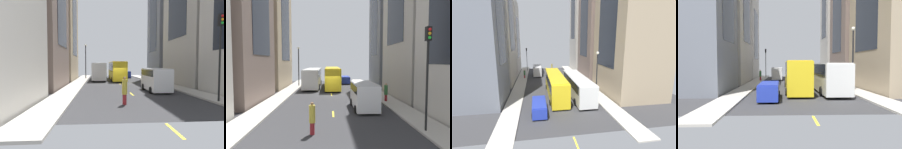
% 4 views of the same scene
% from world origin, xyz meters
% --- Properties ---
extents(ground_plane, '(39.60, 39.60, 0.00)m').
position_xyz_m(ground_plane, '(0.00, 0.00, 0.00)').
color(ground_plane, '#333335').
extents(sidewalk_west, '(2.29, 44.00, 0.15)m').
position_xyz_m(sidewalk_west, '(-6.65, 0.00, 0.07)').
color(sidewalk_west, '#B2ADA3').
rests_on(sidewalk_west, ground).
extents(sidewalk_east, '(2.29, 44.00, 0.15)m').
position_xyz_m(sidewalk_east, '(6.65, 0.00, 0.07)').
color(sidewalk_east, '#B2ADA3').
rests_on(sidewalk_east, ground).
extents(lane_stripe_0, '(0.16, 2.00, 0.01)m').
position_xyz_m(lane_stripe_0, '(0.00, -21.00, 0.01)').
color(lane_stripe_0, yellow).
rests_on(lane_stripe_0, ground).
extents(lane_stripe_1, '(0.16, 2.00, 0.01)m').
position_xyz_m(lane_stripe_1, '(0.00, -10.50, 0.01)').
color(lane_stripe_1, yellow).
rests_on(lane_stripe_1, ground).
extents(lane_stripe_2, '(0.16, 2.00, 0.01)m').
position_xyz_m(lane_stripe_2, '(0.00, 0.00, 0.01)').
color(lane_stripe_2, yellow).
rests_on(lane_stripe_2, ground).
extents(lane_stripe_3, '(0.16, 2.00, 0.01)m').
position_xyz_m(lane_stripe_3, '(0.00, 10.50, 0.01)').
color(lane_stripe_3, yellow).
rests_on(lane_stripe_3, ground).
extents(lane_stripe_4, '(0.16, 2.00, 0.01)m').
position_xyz_m(lane_stripe_4, '(0.00, 21.00, 0.01)').
color(lane_stripe_4, yellow).
rests_on(lane_stripe_4, ground).
extents(building_west_2, '(8.11, 11.48, 21.46)m').
position_xyz_m(building_west_2, '(-12.01, 8.43, 10.73)').
color(building_west_2, tan).
rests_on(building_west_2, ground).
extents(building_east_2, '(6.29, 8.62, 25.59)m').
position_xyz_m(building_east_2, '(11.11, 8.98, 12.80)').
color(building_east_2, slate).
rests_on(building_east_2, ground).
extents(city_bus_white, '(2.80, 12.51, 3.35)m').
position_xyz_m(city_bus_white, '(-3.25, 8.54, 2.01)').
color(city_bus_white, silver).
rests_on(city_bus_white, ground).
extents(streetcar_yellow, '(2.70, 12.99, 3.59)m').
position_xyz_m(streetcar_yellow, '(0.26, 7.72, 2.12)').
color(streetcar_yellow, yellow).
rests_on(streetcar_yellow, ground).
extents(delivery_van_white, '(2.25, 5.26, 2.58)m').
position_xyz_m(delivery_van_white, '(3.03, -8.75, 1.51)').
color(delivery_van_white, white).
rests_on(delivery_van_white, ground).
extents(car_blue_0, '(1.89, 4.63, 1.54)m').
position_xyz_m(car_blue_0, '(3.10, 14.08, 0.91)').
color(car_blue_0, '#2338AD').
rests_on(car_blue_0, ground).
extents(pedestrian_crossing_near, '(0.39, 0.39, 2.09)m').
position_xyz_m(pedestrian_crossing_near, '(-1.44, -15.39, 1.10)').
color(pedestrian_crossing_near, maroon).
rests_on(pedestrian_crossing_near, ground).
extents(pedestrian_waiting_curb, '(0.39, 0.39, 2.04)m').
position_xyz_m(pedestrian_waiting_curb, '(6.10, -5.67, 1.22)').
color(pedestrian_waiting_curb, maroon).
rests_on(pedestrian_waiting_curb, ground).
extents(traffic_light_near_corner, '(0.32, 0.44, 6.68)m').
position_xyz_m(traffic_light_near_corner, '(5.91, -15.44, 4.73)').
color(traffic_light_near_corner, black).
rests_on(traffic_light_near_corner, ground).
extents(streetlamp_near, '(0.44, 0.44, 7.25)m').
position_xyz_m(streetlamp_near, '(-6.01, 9.98, 4.57)').
color(streetlamp_near, black).
rests_on(streetlamp_near, ground).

